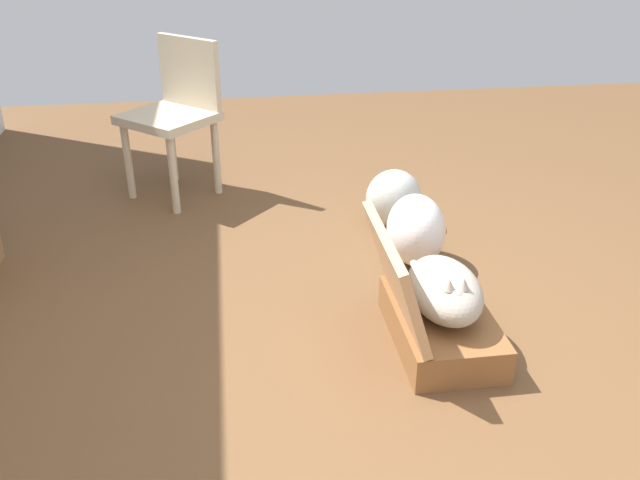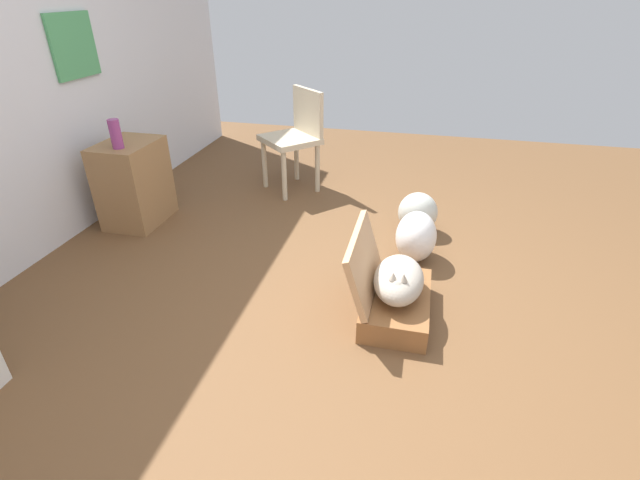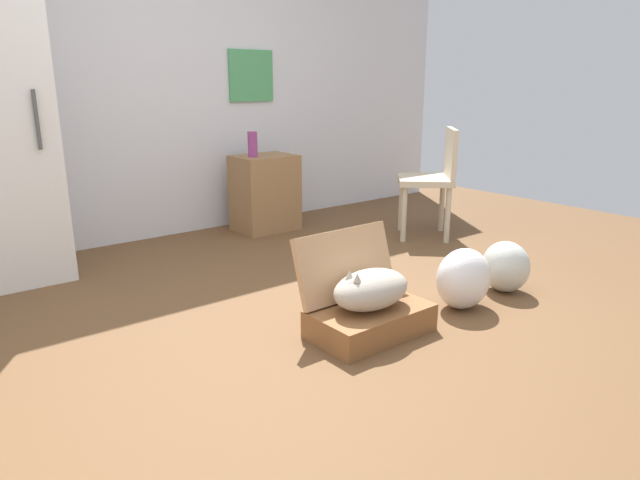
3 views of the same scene
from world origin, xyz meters
The scene contains 9 objects.
ground_plane centered at (0.00, 0.00, 0.00)m, with size 7.68×7.68×0.00m, color brown.
suitcase_base centered at (0.06, -0.28, 0.07)m, with size 0.61×0.37×0.14m, color brown.
suitcase_lid centered at (0.06, -0.08, 0.33)m, with size 0.61×0.37×0.04m, color tan.
cat centered at (0.06, -0.28, 0.24)m, with size 0.52×0.28×0.22m.
plastic_bag_white centered at (0.72, -0.35, 0.18)m, with size 0.34×0.28×0.35m, color white.
plastic_bag_clear centered at (1.14, -0.34, 0.16)m, with size 0.27×0.30×0.32m, color silver.
side_table centered at (0.81, 1.85, 0.33)m, with size 0.51×0.39×0.65m, color olive.
vase_tall centered at (0.69, 1.82, 0.76)m, with size 0.08×0.08×0.21m, color #8C387A.
chair centered at (1.78, 0.80, 0.51)m, with size 0.63×0.63×0.90m.
Camera 2 is at (-2.10, -0.34, 1.68)m, focal length 25.61 mm.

